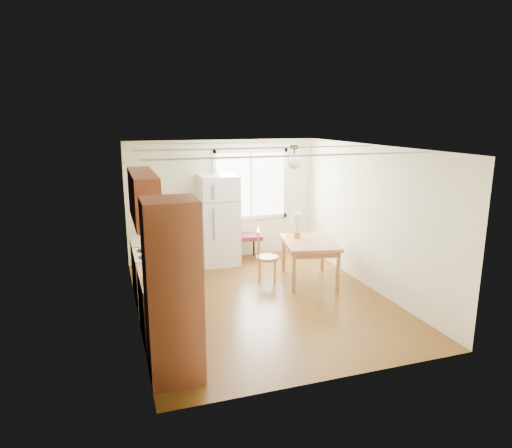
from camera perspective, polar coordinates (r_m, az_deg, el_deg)
name	(u,v)px	position (r m, az deg, el deg)	size (l,w,h in m)	color
room_shell	(262,226)	(7.28, 0.78, -0.27)	(4.60, 5.60, 2.62)	#503010
kitchen_run	(159,274)	(6.44, -11.98, -6.19)	(0.65, 3.40, 2.20)	brown
window_unit	(251,185)	(9.72, -0.65, 4.95)	(1.64, 0.05, 1.51)	white
pendant_light	(294,161)	(7.74, 4.77, 7.90)	(0.26, 0.26, 0.40)	black
refrigerator	(219,220)	(9.29, -4.70, 0.51)	(0.77, 0.79, 1.82)	white
bench	(234,238)	(9.57, -2.72, -1.79)	(1.20, 0.59, 0.53)	maroon
dining_table	(310,246)	(8.35, 6.73, -2.80)	(1.15, 1.38, 0.76)	#A76740
chair	(263,252)	(8.40, 0.82, -3.49)	(0.46, 0.45, 0.93)	#A76740
table_lamp	(297,220)	(8.45, 5.19, 0.49)	(0.27, 0.27, 0.46)	#B6873A
coffee_maker	(165,278)	(5.74, -11.32, -6.64)	(0.18, 0.23, 0.34)	black
kettle	(154,272)	(6.09, -12.67, -5.93)	(0.11, 0.11, 0.21)	red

